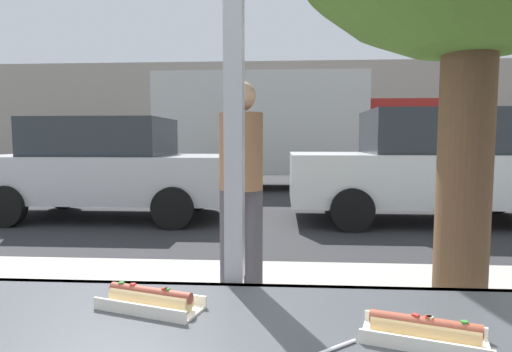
{
  "coord_description": "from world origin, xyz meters",
  "views": [
    {
      "loc": [
        0.13,
        -1.07,
        1.34
      ],
      "look_at": [
        -0.12,
        2.94,
        0.99
      ],
      "focal_mm": 29.37,
      "sensor_mm": 36.0,
      "label": 1
    }
  ],
  "objects": [
    {
      "name": "hotdog_tray_far",
      "position": [
        -0.17,
        -0.14,
        0.97
      ],
      "size": [
        0.26,
        0.16,
        0.05
      ],
      "color": "silver",
      "rests_on": "window_counter"
    },
    {
      "name": "parked_car_silver",
      "position": [
        -2.84,
        5.89,
        0.87
      ],
      "size": [
        4.22,
        1.92,
        1.7
      ],
      "color": "#BCBCC1",
      "rests_on": "ground"
    },
    {
      "name": "building_facade_far",
      "position": [
        0.0,
        18.79,
        2.44
      ],
      "size": [
        28.0,
        1.2,
        4.88
      ],
      "primitive_type": "cube",
      "color": "#A89E8E",
      "rests_on": "ground"
    },
    {
      "name": "ground_plane",
      "position": [
        0.0,
        8.0,
        0.0
      ],
      "size": [
        60.0,
        60.0,
        0.0
      ],
      "primitive_type": "plane",
      "color": "#2D2D30"
    },
    {
      "name": "box_truck",
      "position": [
        0.23,
        10.54,
        1.67
      ],
      "size": [
        7.24,
        2.44,
        3.07
      ],
      "color": "beige",
      "rests_on": "ground"
    },
    {
      "name": "hotdog_tray_near",
      "position": [
        0.41,
        -0.27,
        0.97
      ],
      "size": [
        0.25,
        0.17,
        0.05
      ],
      "color": "silver",
      "rests_on": "window_counter"
    },
    {
      "name": "parked_car_white",
      "position": [
        2.62,
        5.89,
        0.91
      ],
      "size": [
        4.62,
        1.91,
        1.81
      ],
      "color": "silver",
      "rests_on": "ground"
    },
    {
      "name": "pedestrian",
      "position": [
        -0.17,
        1.98,
        1.07
      ],
      "size": [
        0.32,
        0.32,
        1.63
      ],
      "color": "#413E45",
      "rests_on": "sidewalk_strip"
    },
    {
      "name": "sidewalk_strip",
      "position": [
        0.0,
        1.6,
        0.07
      ],
      "size": [
        16.0,
        2.8,
        0.13
      ],
      "primitive_type": "cube",
      "color": "#B2ADA3",
      "rests_on": "ground"
    }
  ]
}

